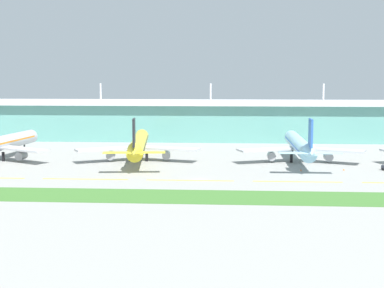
{
  "coord_description": "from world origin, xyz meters",
  "views": [
    {
      "loc": [
        9.18,
        -177.96,
        33.68
      ],
      "look_at": [
        -4.85,
        36.28,
        7.0
      ],
      "focal_mm": 52.61,
      "sensor_mm": 36.0,
      "label": 1
    }
  ],
  "objects_px": {
    "airliner_far_middle": "(300,145)",
    "safety_cone_nose_front": "(344,169)",
    "airliner_near_middle": "(139,144)",
    "safety_cone_left_wingtip": "(301,170)"
  },
  "relations": [
    {
      "from": "airliner_near_middle",
      "to": "airliner_far_middle",
      "type": "xyz_separation_m",
      "value": [
        62.42,
        0.96,
        -0.0
      ]
    },
    {
      "from": "airliner_far_middle",
      "to": "safety_cone_left_wingtip",
      "type": "height_order",
      "value": "airliner_far_middle"
    },
    {
      "from": "airliner_far_middle",
      "to": "safety_cone_left_wingtip",
      "type": "relative_size",
      "value": 93.23
    },
    {
      "from": "airliner_near_middle",
      "to": "safety_cone_nose_front",
      "type": "height_order",
      "value": "airliner_near_middle"
    },
    {
      "from": "airliner_near_middle",
      "to": "airliner_far_middle",
      "type": "bearing_deg",
      "value": 0.88
    },
    {
      "from": "airliner_near_middle",
      "to": "airliner_far_middle",
      "type": "relative_size",
      "value": 1.06
    },
    {
      "from": "safety_cone_nose_front",
      "to": "airliner_far_middle",
      "type": "bearing_deg",
      "value": 125.69
    },
    {
      "from": "airliner_near_middle",
      "to": "safety_cone_left_wingtip",
      "type": "bearing_deg",
      "value": -17.98
    },
    {
      "from": "airliner_far_middle",
      "to": "safety_cone_nose_front",
      "type": "xyz_separation_m",
      "value": [
        13.32,
        -18.55,
        -6.1
      ]
    },
    {
      "from": "safety_cone_left_wingtip",
      "to": "safety_cone_nose_front",
      "type": "xyz_separation_m",
      "value": [
        15.23,
        2.06,
        0.0
      ]
    }
  ]
}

